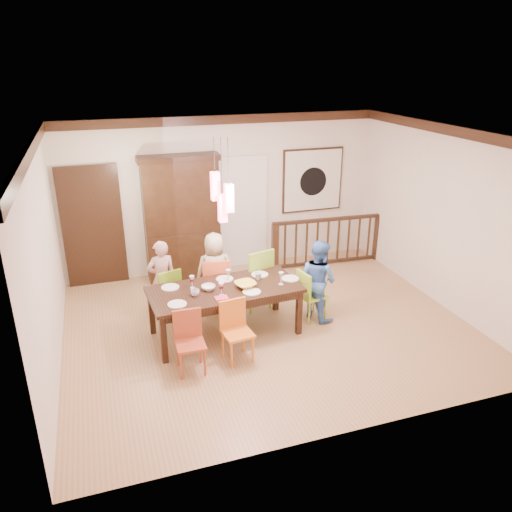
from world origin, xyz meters
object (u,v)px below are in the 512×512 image
object	(u,v)px
chair_far_left	(166,289)
china_hutch	(182,218)
balustrade	(328,240)
chair_end_right	(312,291)
person_far_left	(162,278)
person_far_mid	(215,271)
dining_table	(225,293)
person_end_right	(318,280)

from	to	relation	value
chair_far_left	china_hutch	world-z (taller)	china_hutch
chair_far_left	balustrade	distance (m)	3.55
chair_far_left	chair_end_right	world-z (taller)	chair_far_left
balustrade	person_far_left	xyz separation A→B (m)	(-3.40, -1.08, 0.13)
person_far_mid	chair_far_left	bearing A→B (deg)	10.68
person_far_left	balustrade	bearing A→B (deg)	-169.15
dining_table	chair_far_left	size ratio (longest dim) A/B	2.66
balustrade	person_far_mid	bearing A→B (deg)	-153.75
chair_end_right	balustrade	size ratio (longest dim) A/B	0.36
person_far_mid	balustrade	bearing A→B (deg)	-152.51
balustrade	person_end_right	xyz separation A→B (m)	(-1.10, -1.92, 0.14)
dining_table	china_hutch	world-z (taller)	china_hutch
chair_far_left	china_hutch	size ratio (longest dim) A/B	0.37
chair_far_left	person_far_mid	xyz separation A→B (m)	(0.82, 0.09, 0.16)
china_hutch	balustrade	bearing A→B (deg)	-7.06
dining_table	chair_far_left	bearing A→B (deg)	129.03
person_end_right	chair_end_right	bearing A→B (deg)	83.04
dining_table	balustrade	xyz separation A→B (m)	(2.61, 1.97, -0.17)
chair_end_right	balustrade	xyz separation A→B (m)	(1.21, 1.94, 0.03)
dining_table	chair_end_right	distance (m)	1.42
china_hutch	chair_far_left	bearing A→B (deg)	-110.35
chair_end_right	person_far_mid	xyz separation A→B (m)	(-1.34, 0.87, 0.17)
chair_far_left	chair_end_right	size ratio (longest dim) A/B	1.02
chair_end_right	person_far_left	size ratio (longest dim) A/B	0.66
chair_end_right	china_hutch	distance (m)	2.87
china_hutch	person_far_mid	xyz separation A→B (m)	(0.25, -1.42, -0.50)
person_end_right	china_hutch	bearing A→B (deg)	15.83
chair_end_right	person_far_mid	world-z (taller)	person_far_mid
balustrade	person_end_right	bearing A→B (deg)	-116.52
chair_end_right	china_hutch	size ratio (longest dim) A/B	0.36
dining_table	china_hutch	distance (m)	2.37
dining_table	person_end_right	bearing A→B (deg)	-2.03
china_hutch	person_far_left	world-z (taller)	china_hutch
balustrade	person_far_left	distance (m)	3.57
dining_table	chair_end_right	xyz separation A→B (m)	(1.41, 0.02, -0.20)
balustrade	person_far_mid	world-z (taller)	person_far_mid
dining_table	chair_far_left	xyz separation A→B (m)	(-0.74, 0.80, -0.19)
dining_table	china_hutch	bearing A→B (deg)	90.60
dining_table	person_far_mid	world-z (taller)	person_far_mid
china_hutch	person_far_mid	world-z (taller)	china_hutch
balustrade	person_far_left	size ratio (longest dim) A/B	1.83
person_far_left	dining_table	bearing A→B (deg)	124.59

